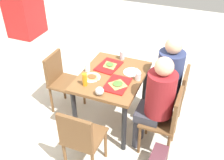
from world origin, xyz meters
TOP-DOWN VIEW (x-y plane):
  - ground_plane at (0.00, 0.00)m, footprint 10.00×10.00m
  - main_table at (0.00, 0.00)m, footprint 0.98×0.77m
  - chair_near_left at (-0.25, -0.77)m, footprint 0.40×0.40m
  - chair_near_right at (0.25, -0.77)m, footprint 0.40×0.40m
  - chair_far_side at (0.00, 0.77)m, footprint 0.40×0.40m
  - chair_left_end at (-0.88, 0.00)m, footprint 0.40×0.40m
  - person_in_red at (-0.25, -0.63)m, footprint 0.32×0.42m
  - person_in_brown_jacket at (0.25, -0.63)m, footprint 0.32×0.42m
  - tray_red_near at (-0.17, -0.14)m, footprint 0.36×0.26m
  - tray_red_far at (0.17, 0.12)m, footprint 0.39×0.30m
  - paper_plate_center at (-0.15, 0.21)m, footprint 0.22×0.22m
  - paper_plate_near_edge at (0.15, -0.21)m, footprint 0.22×0.22m
  - pizza_slice_a at (-0.18, -0.15)m, footprint 0.19×0.19m
  - pizza_slice_b at (0.18, 0.10)m, footprint 0.22×0.22m
  - pizza_slice_c at (-0.15, 0.20)m, footprint 0.18×0.20m
  - plastic_cup_a at (-0.02, 0.33)m, footprint 0.07×0.07m
  - plastic_cup_b at (0.02, -0.33)m, footprint 0.07×0.07m
  - soda_can at (0.42, 0.02)m, footprint 0.07×0.07m
  - condiment_bottle at (-0.32, 0.21)m, footprint 0.06×0.06m
  - foil_bundle at (-0.42, -0.02)m, footprint 0.10×0.10m

SIDE VIEW (x-z plane):
  - ground_plane at x=0.00m, z-range -0.02..0.00m
  - chair_near_left at x=-0.25m, z-range 0.08..0.94m
  - chair_near_right at x=0.25m, z-range 0.08..0.94m
  - chair_far_side at x=0.00m, z-range 0.08..0.94m
  - chair_left_end at x=-0.88m, z-range 0.08..0.94m
  - main_table at x=0.00m, z-range 0.26..1.01m
  - person_in_red at x=-0.25m, z-range 0.12..1.39m
  - person_in_brown_jacket at x=0.25m, z-range 0.12..1.39m
  - paper_plate_center at x=-0.15m, z-range 0.75..0.76m
  - paper_plate_near_edge at x=0.15m, z-range 0.75..0.76m
  - tray_red_near at x=-0.17m, z-range 0.75..0.77m
  - tray_red_far at x=0.17m, z-range 0.75..0.77m
  - pizza_slice_c at x=-0.15m, z-range 0.76..0.78m
  - pizza_slice_a at x=-0.18m, z-range 0.77..0.79m
  - pizza_slice_b at x=0.18m, z-range 0.77..0.79m
  - plastic_cup_a at x=-0.02m, z-range 0.75..0.85m
  - plastic_cup_b at x=0.02m, z-range 0.75..0.85m
  - foil_bundle at x=-0.42m, z-range 0.75..0.85m
  - soda_can at x=0.42m, z-range 0.75..0.87m
  - condiment_bottle at x=-0.32m, z-range 0.75..0.91m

